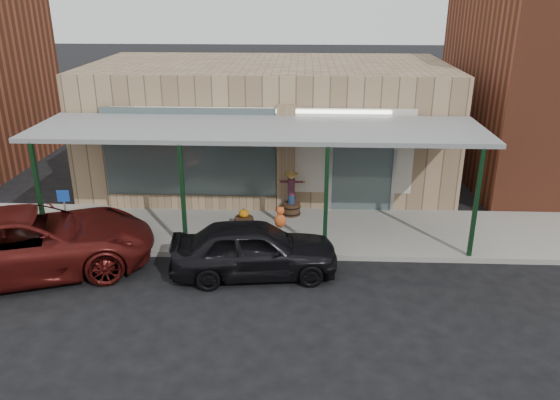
{
  "coord_description": "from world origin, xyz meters",
  "views": [
    {
      "loc": [
        1.21,
        -10.56,
        6.54
      ],
      "look_at": [
        0.63,
        2.6,
        1.42
      ],
      "focal_mm": 35.0,
      "sensor_mm": 36.0,
      "label": 1
    }
  ],
  "objects_px": {
    "barrel_pumpkin": "(244,222)",
    "car_maroon": "(30,242)",
    "parked_sedan": "(254,249)",
    "handicap_sign": "(65,210)",
    "barrel_scarecrow": "(291,200)"
  },
  "relations": [
    {
      "from": "handicap_sign",
      "to": "parked_sedan",
      "type": "relative_size",
      "value": 0.36
    },
    {
      "from": "handicap_sign",
      "to": "car_maroon",
      "type": "bearing_deg",
      "value": -110.61
    },
    {
      "from": "barrel_scarecrow",
      "to": "handicap_sign",
      "type": "bearing_deg",
      "value": -165.04
    },
    {
      "from": "barrel_pumpkin",
      "to": "handicap_sign",
      "type": "relative_size",
      "value": 0.47
    },
    {
      "from": "handicap_sign",
      "to": "parked_sedan",
      "type": "bearing_deg",
      "value": -18.75
    },
    {
      "from": "parked_sedan",
      "to": "car_maroon",
      "type": "height_order",
      "value": "car_maroon"
    },
    {
      "from": "handicap_sign",
      "to": "barrel_pumpkin",
      "type": "bearing_deg",
      "value": 8.37
    },
    {
      "from": "car_maroon",
      "to": "handicap_sign",
      "type": "bearing_deg",
      "value": -35.36
    },
    {
      "from": "car_maroon",
      "to": "parked_sedan",
      "type": "bearing_deg",
      "value": -108.97
    },
    {
      "from": "barrel_pumpkin",
      "to": "parked_sedan",
      "type": "relative_size",
      "value": 0.17
    },
    {
      "from": "barrel_scarecrow",
      "to": "car_maroon",
      "type": "distance_m",
      "value": 7.19
    },
    {
      "from": "barrel_scarecrow",
      "to": "barrel_pumpkin",
      "type": "relative_size",
      "value": 2.0
    },
    {
      "from": "parked_sedan",
      "to": "car_maroon",
      "type": "distance_m",
      "value": 5.43
    },
    {
      "from": "handicap_sign",
      "to": "car_maroon",
      "type": "xyz_separation_m",
      "value": [
        -0.35,
        -1.32,
        -0.32
      ]
    },
    {
      "from": "barrel_pumpkin",
      "to": "car_maroon",
      "type": "bearing_deg",
      "value": -153.5
    }
  ]
}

